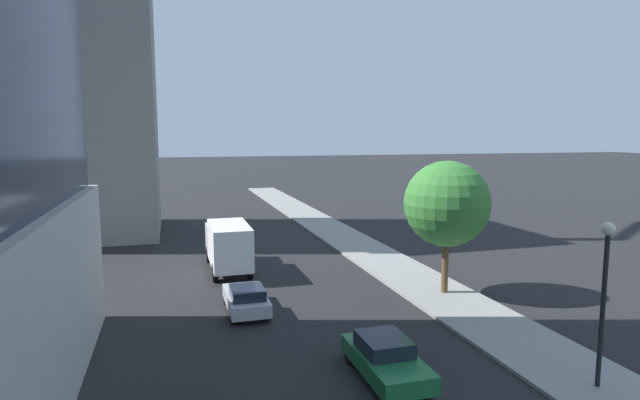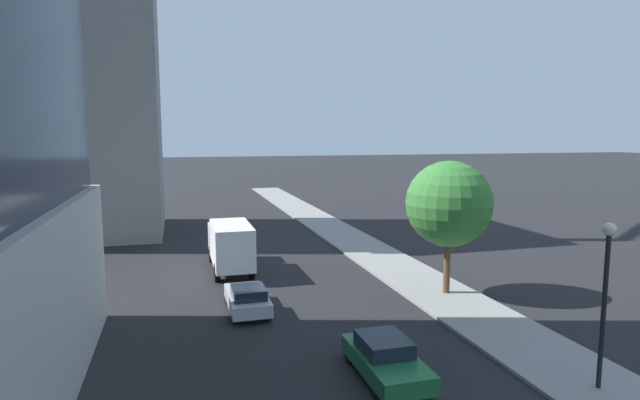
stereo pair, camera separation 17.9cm
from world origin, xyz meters
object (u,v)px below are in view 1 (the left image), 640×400
object	(u,v)px
street_tree	(447,204)
box_truck	(228,244)
construction_building	(70,39)
street_lamp	(605,280)
car_silver	(246,299)
car_green	(386,358)

from	to	relation	value
street_tree	box_truck	distance (m)	13.79
box_truck	construction_building	bearing A→B (deg)	124.25
street_lamp	car_silver	bearing A→B (deg)	133.04
street_tree	street_lamp	bearing A→B (deg)	-91.88
street_tree	car_green	size ratio (longest dim) A/B	1.63
street_lamp	street_tree	world-z (taller)	street_tree
construction_building	car_green	distance (m)	38.66
street_tree	car_green	bearing A→B (deg)	-130.83
construction_building	street_tree	distance (m)	34.36
car_silver	box_truck	xyz separation A→B (m)	(-0.00, 7.90, 1.10)
construction_building	street_lamp	world-z (taller)	construction_building
street_lamp	car_green	xyz separation A→B (m)	(-6.52, 2.91, -3.15)
car_silver	car_green	bearing A→B (deg)	-64.93
car_green	street_lamp	bearing A→B (deg)	-24.08
street_tree	construction_building	bearing A→B (deg)	131.84
car_silver	construction_building	bearing A→B (deg)	114.51
car_green	construction_building	bearing A→B (deg)	114.66
car_silver	box_truck	size ratio (longest dim) A/B	0.58
street_lamp	car_silver	world-z (taller)	street_lamp
car_green	box_truck	bearing A→B (deg)	103.37
street_lamp	car_green	bearing A→B (deg)	155.92
street_lamp	car_green	distance (m)	7.81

